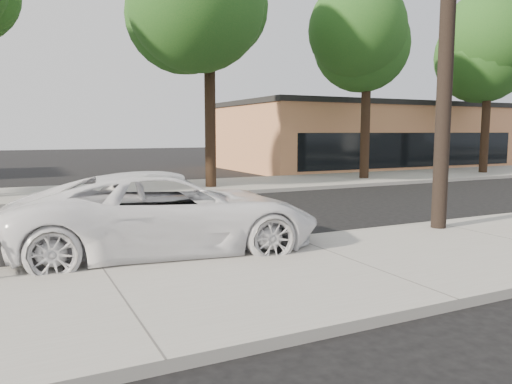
# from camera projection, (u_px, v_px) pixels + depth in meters

# --- Properties ---
(ground) EXTENTS (120.00, 120.00, 0.00)m
(ground) POSITION_uv_depth(u_px,v_px,m) (249.00, 227.00, 12.45)
(ground) COLOR black
(ground) RESTS_ON ground
(near_sidewalk) EXTENTS (90.00, 4.40, 0.15)m
(near_sidewalk) POSITION_uv_depth(u_px,v_px,m) (356.00, 265.00, 8.61)
(near_sidewalk) COLOR gray
(near_sidewalk) RESTS_ON ground
(far_sidewalk) EXTENTS (90.00, 5.00, 0.15)m
(far_sidewalk) POSITION_uv_depth(u_px,v_px,m) (158.00, 189.00, 20.00)
(far_sidewalk) COLOR gray
(far_sidewalk) RESTS_ON ground
(curb_near) EXTENTS (90.00, 0.12, 0.16)m
(curb_near) POSITION_uv_depth(u_px,v_px,m) (292.00, 241.00, 10.57)
(curb_near) COLOR #9E9B93
(curb_near) RESTS_ON ground
(building_main) EXTENTS (18.00, 10.00, 4.00)m
(building_main) POSITION_uv_depth(u_px,v_px,m) (361.00, 137.00, 33.48)
(building_main) COLOR tan
(building_main) RESTS_ON ground
(utility_pole) EXTENTS (1.40, 0.34, 9.00)m
(utility_pole) POSITION_uv_depth(u_px,v_px,m) (447.00, 26.00, 11.06)
(utility_pole) COLOR black
(utility_pole) RESTS_ON near_sidewalk
(tree_c) EXTENTS (4.96, 4.80, 9.55)m
(tree_c) POSITION_uv_depth(u_px,v_px,m) (216.00, 14.00, 19.39)
(tree_c) COLOR black
(tree_c) RESTS_ON far_sidewalk
(tree_d) EXTENTS (4.50, 4.35, 8.75)m
(tree_d) POSITION_uv_depth(u_px,v_px,m) (373.00, 45.00, 23.24)
(tree_d) COLOR black
(tree_d) RESTS_ON far_sidewalk
(tree_e) EXTENTS (4.80, 4.65, 9.25)m
(tree_e) POSITION_uv_depth(u_px,v_px,m) (495.00, 50.00, 26.53)
(tree_e) COLOR black
(tree_e) RESTS_ON far_sidewalk
(police_cruiser) EXTENTS (6.11, 3.43, 1.61)m
(police_cruiser) POSITION_uv_depth(u_px,v_px,m) (169.00, 213.00, 9.62)
(police_cruiser) COLOR white
(police_cruiser) RESTS_ON ground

